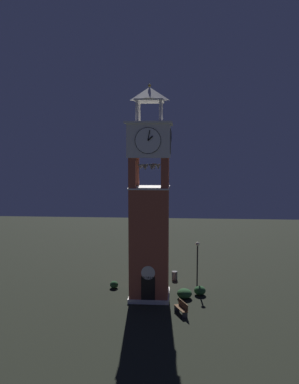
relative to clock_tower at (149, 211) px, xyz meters
The scene contains 8 objects.
ground 7.24m from the clock_tower, 81.46° to the left, with size 80.00×80.00×0.00m, color black.
clock_tower is the anchor object (origin of this frame).
park_bench 7.96m from the clock_tower, 51.26° to the right, with size 1.06×1.64×0.95m.
lamp_post 6.54m from the clock_tower, 32.96° to the left, with size 0.36×0.36×4.14m.
trash_bin 8.53m from the clock_tower, 66.34° to the left, with size 0.52×0.52×0.80m, color #4C4C51.
shrub_near_entry 8.10m from the clock_tower, 11.21° to the left, with size 0.97×0.97×0.74m, color #234C28.
shrub_left_of_tower 7.93m from the clock_tower, 149.20° to the left, with size 0.74×0.74×0.62m, color #234C28.
shrub_behind_bench 7.45m from the clock_tower, ahead, with size 1.23×1.23×0.77m, color #234C28.
Camera 1 is at (2.29, -31.37, 11.91)m, focal length 36.51 mm.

